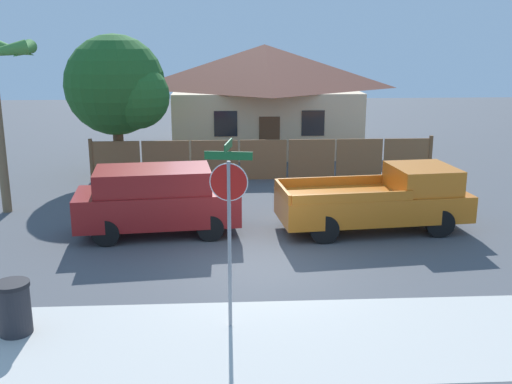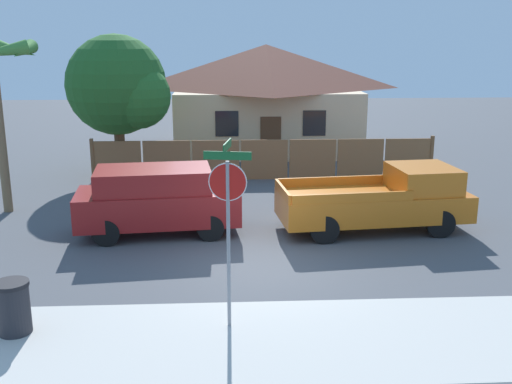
# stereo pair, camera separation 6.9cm
# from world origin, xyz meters

# --- Properties ---
(ground_plane) EXTENTS (80.00, 80.00, 0.00)m
(ground_plane) POSITION_xyz_m (0.00, 0.00, 0.00)
(ground_plane) COLOR #4C4F54
(sidewalk_strip) EXTENTS (36.00, 3.20, 0.01)m
(sidewalk_strip) POSITION_xyz_m (0.00, -3.60, 0.00)
(sidewalk_strip) COLOR beige
(sidewalk_strip) RESTS_ON ground
(wooden_fence) EXTENTS (13.14, 0.12, 1.64)m
(wooden_fence) POSITION_xyz_m (0.73, 9.03, 0.77)
(wooden_fence) COLOR brown
(wooden_fence) RESTS_ON ground
(house) EXTENTS (9.10, 6.76, 5.00)m
(house) POSITION_xyz_m (1.22, 15.41, 2.59)
(house) COLOR beige
(house) RESTS_ON ground
(oak_tree) EXTENTS (3.99, 3.80, 5.47)m
(oak_tree) POSITION_xyz_m (-4.69, 9.74, 3.47)
(oak_tree) COLOR brown
(oak_tree) RESTS_ON ground
(red_suv) EXTENTS (4.59, 2.31, 1.87)m
(red_suv) POSITION_xyz_m (-2.67, 2.61, 1.01)
(red_suv) COLOR maroon
(red_suv) RESTS_ON ground
(orange_pickup) EXTENTS (5.45, 2.54, 1.80)m
(orange_pickup) POSITION_xyz_m (3.64, 2.64, 0.87)
(orange_pickup) COLOR orange
(orange_pickup) RESTS_ON ground
(stop_sign) EXTENTS (0.86, 0.77, 3.55)m
(stop_sign) POSITION_xyz_m (-0.74, -3.02, 2.41)
(stop_sign) COLOR gray
(stop_sign) RESTS_ON ground
(trash_bin) EXTENTS (0.64, 0.64, 1.01)m
(trash_bin) POSITION_xyz_m (-4.72, -3.09, 0.51)
(trash_bin) COLOR #28282D
(trash_bin) RESTS_ON ground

